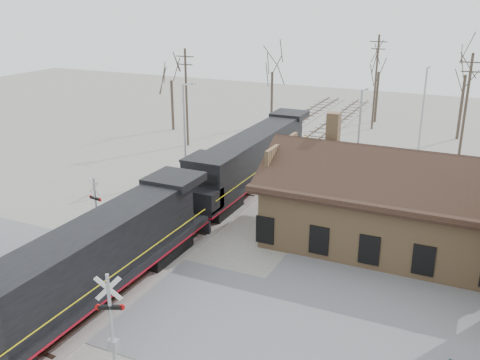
{
  "coord_description": "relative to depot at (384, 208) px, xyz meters",
  "views": [
    {
      "loc": [
        16.98,
        -20.29,
        15.22
      ],
      "look_at": [
        3.3,
        9.0,
        3.96
      ],
      "focal_mm": 40.0,
      "sensor_mm": 36.0,
      "label": 1
    }
  ],
  "objects": [
    {
      "name": "track_main",
      "position": [
        -11.99,
        3.0,
        -2.34
      ],
      "size": [
        3.4,
        90.0,
        0.24
      ],
      "color": "#A7A197",
      "rests_on": "ground"
    },
    {
      "name": "streetlight_c",
      "position": [
        -0.84,
        24.09,
        2.34
      ],
      "size": [
        0.25,
        2.04,
        8.42
      ],
      "color": "#A5A8AD",
      "rests_on": "ground"
    },
    {
      "name": "track_siding",
      "position": [
        -16.49,
        3.0,
        -2.34
      ],
      "size": [
        3.4,
        90.0,
        0.24
      ],
      "color": "#A7A197",
      "rests_on": "ground"
    },
    {
      "name": "utility_pole_a",
      "position": [
        -23.33,
        15.21,
        2.86
      ],
      "size": [
        2.0,
        0.24,
        10.08
      ],
      "color": "#382D23",
      "rests_on": "ground"
    },
    {
      "name": "road",
      "position": [
        -11.99,
        -12.0,
        -2.39
      ],
      "size": [
        60.0,
        9.0,
        0.03
      ],
      "primitive_type": "cube",
      "color": "slate",
      "rests_on": "ground"
    },
    {
      "name": "tree_c",
      "position": [
        -7.57,
        34.8,
        4.84
      ],
      "size": [
        4.16,
        4.16,
        10.18
      ],
      "color": "#382D23",
      "rests_on": "ground"
    },
    {
      "name": "crossbuck_far",
      "position": [
        -17.34,
        -6.83,
        -0.51
      ],
      "size": [
        1.15,
        0.32,
        4.04
      ],
      "rotation": [
        0.0,
        0.0,
        2.95
      ],
      "color": "#A5A8AD",
      "rests_on": "ground"
    },
    {
      "name": "utility_pole_c",
      "position": [
        3.31,
        18.76,
        3.05
      ],
      "size": [
        2.0,
        0.24,
        10.45
      ],
      "color": "#382D23",
      "rests_on": "ground"
    },
    {
      "name": "streetlight_b",
      "position": [
        -4.03,
        9.84,
        2.2
      ],
      "size": [
        0.25,
        2.04,
        8.16
      ],
      "color": "#A5A8AD",
      "rests_on": "ground"
    },
    {
      "name": "parking_lot",
      "position": [
        6.01,
        -8.0,
        -2.39
      ],
      "size": [
        22.0,
        26.0,
        0.03
      ],
      "primitive_type": "cube",
      "color": "slate",
      "rests_on": "ground"
    },
    {
      "name": "tree_a",
      "position": [
        -28.47,
        20.55,
        4.34
      ],
      "size": [
        3.87,
        3.87,
        9.49
      ],
      "color": "#382D23",
      "rests_on": "ground"
    },
    {
      "name": "depot",
      "position": [
        0.0,
        0.0,
        0.0
      ],
      "size": [
        15.2,
        9.31,
        7.9
      ],
      "color": "#9E7952",
      "rests_on": "ground"
    },
    {
      "name": "locomotive_trailing",
      "position": [
        -11.99,
        5.93,
        -0.0
      ],
      "size": [
        3.08,
        20.63,
        4.34
      ],
      "color": "black",
      "rests_on": "ground"
    },
    {
      "name": "tree_d",
      "position": [
        2.48,
        30.17,
        5.83
      ],
      "size": [
        4.72,
        4.72,
        11.56
      ],
      "color": "#382D23",
      "rests_on": "ground"
    },
    {
      "name": "ground",
      "position": [
        -11.99,
        -12.0,
        -2.41
      ],
      "size": [
        140.0,
        140.0,
        0.0
      ],
      "primitive_type": "plane",
      "color": "#A7A197",
      "rests_on": "ground"
    },
    {
      "name": "utility_pole_b",
      "position": [
        -7.12,
        30.87,
        3.29
      ],
      "size": [
        2.0,
        0.24,
        10.93
      ],
      "color": "#382D23",
      "rests_on": "ground"
    },
    {
      "name": "locomotive_lead",
      "position": [
        -11.99,
        -14.98,
        0.0
      ],
      "size": [
        3.08,
        20.63,
        4.58
      ],
      "color": "black",
      "rests_on": "ground"
    },
    {
      "name": "tree_b",
      "position": [
        -18.78,
        27.69,
        5.11
      ],
      "size": [
        4.31,
        4.31,
        10.56
      ],
      "color": "#382D23",
      "rests_on": "ground"
    },
    {
      "name": "crossbuck_near",
      "position": [
        -8.09,
        -17.12,
        -0.35
      ],
      "size": [
        1.18,
        0.59,
        4.43
      ],
      "rotation": [
        0.0,
        0.0,
        0.42
      ],
      "color": "#A5A8AD",
      "rests_on": "ground"
    },
    {
      "name": "streetlight_a",
      "position": [
        -17.92,
        5.78,
        2.24
      ],
      "size": [
        0.25,
        2.04,
        8.23
      ],
      "color": "#A5A8AD",
      "rests_on": "ground"
    }
  ]
}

